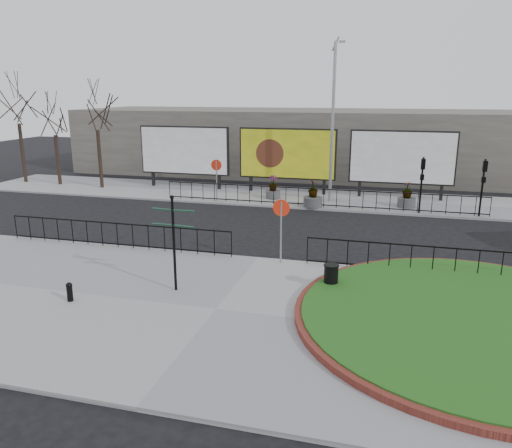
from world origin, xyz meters
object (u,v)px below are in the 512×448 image
(lamp_post, at_px, (333,121))
(bollard, at_px, (70,291))
(planter_c, at_px, (407,198))
(litter_bin, at_px, (331,276))
(billboard_mid, at_px, (287,154))
(planter_b, at_px, (313,197))
(planter_a, at_px, (273,190))
(fingerpost_sign, at_px, (174,234))

(lamp_post, distance_m, bollard, 18.24)
(bollard, xyz_separation_m, planter_c, (10.47, 16.26, 0.18))
(litter_bin, bearing_deg, bollard, -158.04)
(billboard_mid, distance_m, planter_b, 4.64)
(lamp_post, relative_size, planter_a, 6.56)
(billboard_mid, distance_m, planter_c, 7.97)
(lamp_post, relative_size, litter_bin, 11.04)
(lamp_post, xyz_separation_m, litter_bin, (1.64, -13.49, -4.28))
(bollard, bearing_deg, lamp_post, 69.81)
(lamp_post, bearing_deg, bollard, -110.19)
(bollard, relative_size, planter_c, 0.42)
(bollard, bearing_deg, planter_a, 80.93)
(fingerpost_sign, relative_size, planter_b, 2.06)
(billboard_mid, xyz_separation_m, litter_bin, (4.65, -15.46, -2.06))
(litter_bin, bearing_deg, lamp_post, 96.95)
(lamp_post, bearing_deg, litter_bin, -83.05)
(litter_bin, height_order, planter_c, planter_c)
(billboard_mid, relative_size, planter_a, 4.41)
(billboard_mid, bearing_deg, bollard, -99.48)
(bollard, distance_m, litter_bin, 8.36)
(billboard_mid, height_order, bollard, billboard_mid)
(fingerpost_sign, height_order, litter_bin, fingerpost_sign)
(fingerpost_sign, bearing_deg, planter_a, 97.02)
(litter_bin, height_order, planter_a, planter_a)
(litter_bin, xyz_separation_m, planter_b, (-2.41, 11.89, 0.12))
(bollard, distance_m, planter_c, 19.34)
(planter_b, distance_m, planter_c, 5.28)
(planter_a, distance_m, planter_c, 7.82)
(planter_a, relative_size, planter_c, 0.95)
(billboard_mid, xyz_separation_m, planter_c, (7.36, -2.33, -1.96))
(fingerpost_sign, bearing_deg, billboard_mid, 95.42)
(lamp_post, xyz_separation_m, fingerpost_sign, (-3.29, -14.92, -2.78))
(fingerpost_sign, distance_m, planter_a, 14.99)
(lamp_post, relative_size, planter_b, 5.94)
(fingerpost_sign, bearing_deg, litter_bin, 22.54)
(fingerpost_sign, xyz_separation_m, bollard, (-2.82, -1.70, -1.59))
(billboard_mid, xyz_separation_m, planter_b, (2.24, -3.57, -1.94))
(billboard_mid, height_order, lamp_post, lamp_post)
(bollard, distance_m, planter_b, 15.94)
(bollard, distance_m, planter_a, 16.83)
(bollard, xyz_separation_m, litter_bin, (7.75, 3.13, 0.08))
(billboard_mid, height_order, planter_a, billboard_mid)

